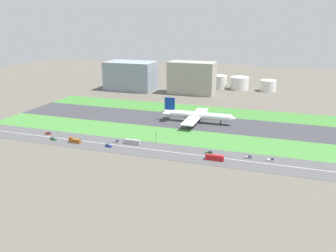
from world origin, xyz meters
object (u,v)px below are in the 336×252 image
at_px(car_5, 117,141).
at_px(fuel_tank_east, 268,86).
at_px(car_0, 209,152).
at_px(truck_0, 75,141).
at_px(airliner, 196,115).
at_px(car_2, 108,146).
at_px(car_4, 48,133).
at_px(bus_1, 215,158).
at_px(terminal_building, 131,76).
at_px(hangar_building, 192,78).
at_px(car_3, 272,160).
at_px(fuel_tank_centre, 239,83).
at_px(car_1, 249,157).
at_px(fuel_tank_west, 220,82).
at_px(car_6, 53,139).
at_px(bus_0, 132,142).
at_px(traffic_light, 156,137).

relative_size(car_5, fuel_tank_east, 0.23).
bearing_deg(car_0, truck_0, -174.00).
distance_m(airliner, car_2, 88.58).
distance_m(airliner, car_4, 119.38).
xyz_separation_m(bus_1, terminal_building, (-144.11, 192.00, 15.33)).
xyz_separation_m(car_4, hangar_building, (63.24, 182.00, 17.57)).
relative_size(car_3, car_4, 1.00).
distance_m(car_3, fuel_tank_centre, 232.91).
relative_size(car_2, car_5, 1.00).
bearing_deg(car_5, car_4, 180.00).
height_order(airliner, bus_1, airliner).
bearing_deg(terminal_building, car_1, -47.96).
distance_m(airliner, bus_1, 84.54).
relative_size(truck_0, car_0, 1.91).
bearing_deg(terminal_building, truck_0, -77.20).
bearing_deg(terminal_building, fuel_tank_west, 23.88).
height_order(hangar_building, fuel_tank_centre, hangar_building).
height_order(car_6, car_5, same).
bearing_deg(car_0, terminal_building, 127.31).
height_order(truck_0, fuel_tank_centre, fuel_tank_centre).
relative_size(car_4, hangar_building, 0.08).
bearing_deg(car_0, airliner, 111.58).
relative_size(car_3, fuel_tank_centre, 0.20).
xyz_separation_m(truck_0, fuel_tank_east, (116.70, 237.00, 4.97)).
bearing_deg(airliner, fuel_tank_east, 73.03).
relative_size(car_2, car_1, 1.00).
bearing_deg(car_1, fuel_tank_west, 105.39).
height_order(car_5, bus_1, bus_1).
relative_size(car_5, hangar_building, 0.08).
distance_m(car_3, car_6, 152.51).
relative_size(car_4, car_5, 1.00).
height_order(car_6, bus_1, bus_1).
height_order(hangar_building, fuel_tank_east, hangar_building).
relative_size(airliner, hangar_building, 1.23).
bearing_deg(terminal_building, car_4, -85.65).
bearing_deg(bus_1, fuel_tank_centre, -85.64).
xyz_separation_m(car_4, car_6, (11.75, -10.00, 0.00)).
height_order(car_2, bus_0, bus_0).
relative_size(traffic_light, fuel_tank_west, 0.42).
relative_size(bus_1, traffic_light, 1.61).
relative_size(car_5, car_1, 1.00).
height_order(car_5, terminal_building, terminal_building).
relative_size(airliner, car_0, 14.77).
relative_size(car_2, fuel_tank_west, 0.26).
xyz_separation_m(car_2, car_4, (-56.34, 10.00, 0.00)).
xyz_separation_m(car_2, bus_1, (73.94, 0.00, 0.90)).
bearing_deg(car_6, truck_0, 180.00).
bearing_deg(car_5, bus_1, -7.86).
xyz_separation_m(hangar_building, fuel_tank_centre, (48.98, 45.00, -10.78)).
height_order(car_3, bus_1, bus_1).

